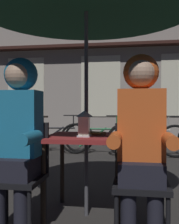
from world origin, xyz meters
TOP-DOWN VIEW (x-y plane):
  - ground_plane at (0.00, 0.00)m, footprint 60.00×60.00m
  - cafe_table at (0.00, 0.00)m, footprint 0.72×0.72m
  - lantern at (0.00, -0.11)m, footprint 0.11×0.11m
  - chair_left at (-0.48, -0.37)m, footprint 0.40×0.40m
  - chair_right at (0.48, -0.37)m, footprint 0.40×0.40m
  - person_left_hooded at (-0.48, -0.43)m, footprint 0.45×0.56m
  - person_right_hooded at (0.48, -0.43)m, footprint 0.45×0.56m
  - shopfront_building at (0.64, 5.40)m, footprint 10.00×0.93m
  - bicycle_second at (-1.25, 3.36)m, footprint 1.68×0.23m
  - bicycle_third at (-0.29, 3.25)m, footprint 1.68×0.08m
  - bicycle_fourth at (0.75, 3.11)m, footprint 1.68×0.08m
  - book at (0.05, 0.10)m, footprint 0.23×0.19m

SIDE VIEW (x-z plane):
  - ground_plane at x=0.00m, z-range 0.00..0.00m
  - bicycle_second at x=-1.25m, z-range -0.07..0.77m
  - bicycle_third at x=-0.29m, z-range -0.07..0.77m
  - bicycle_fourth at x=0.75m, z-range -0.07..0.77m
  - chair_left at x=-0.48m, z-range 0.05..0.92m
  - chair_right at x=0.48m, z-range 0.05..0.92m
  - cafe_table at x=0.00m, z-range 0.27..1.01m
  - book at x=0.05m, z-range 0.74..0.76m
  - person_left_hooded at x=-0.48m, z-range 0.15..1.55m
  - person_right_hooded at x=0.48m, z-range 0.15..1.55m
  - lantern at x=0.00m, z-range 0.75..0.98m
  - shopfront_building at x=0.64m, z-range -0.01..6.19m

